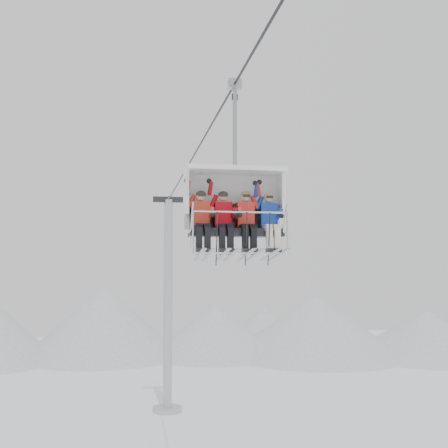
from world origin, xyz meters
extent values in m
cone|color=silver|center=(-5.00, 44.00, 3.50)|extent=(16.00, 16.00, 7.00)
cone|color=silver|center=(6.00, 43.00, 2.50)|extent=(14.00, 14.00, 5.00)
cone|color=silver|center=(16.00, 41.00, 3.00)|extent=(18.00, 18.00, 6.00)
cone|color=silver|center=(27.00, 39.00, 2.25)|extent=(16.00, 16.00, 4.50)
cone|color=silver|center=(12.00, 46.00, 2.25)|extent=(12.00, 12.00, 4.50)
cylinder|color=#AFB2B7|center=(0.00, 22.00, 6.65)|extent=(0.56, 0.56, 13.30)
cylinder|color=#AFB2B7|center=(0.00, 22.00, 0.15)|extent=(1.80, 1.80, 0.30)
cube|color=#29292E|center=(0.00, 22.00, 13.30)|extent=(2.00, 0.35, 0.35)
cylinder|color=#29292E|center=(0.00, 0.00, 13.30)|extent=(0.06, 50.00, 0.06)
cube|color=black|center=(0.00, -1.61, 9.95)|extent=(1.99, 0.55, 0.10)
cube|color=black|center=(0.00, -1.35, 10.29)|extent=(1.99, 0.10, 0.58)
cube|color=#29292E|center=(0.00, -1.61, 9.86)|extent=(2.08, 0.60, 0.08)
cube|color=white|center=(0.00, -1.13, 10.65)|extent=(2.22, 0.10, 1.32)
cube|color=white|center=(0.00, -1.53, 11.31)|extent=(2.22, 0.90, 0.10)
cylinder|color=silver|center=(0.00, -2.16, 10.32)|extent=(2.03, 0.04, 0.04)
cylinder|color=silver|center=(0.00, -2.23, 9.45)|extent=(2.03, 0.04, 0.04)
cylinder|color=#96999E|center=(0.00, -1.51, 12.31)|extent=(0.10, 0.10, 1.99)
cube|color=#96999E|center=(0.00, -1.51, 13.30)|extent=(0.30, 0.18, 0.22)
cube|color=#B52C1B|center=(-0.77, -1.57, 10.31)|extent=(0.38, 0.25, 0.56)
sphere|color=tan|center=(-0.77, -1.61, 10.71)|extent=(0.21, 0.21, 0.21)
cube|color=black|center=(-0.86, -2.01, 9.77)|extent=(0.13, 0.15, 0.45)
cube|color=black|center=(-0.68, -2.01, 9.77)|extent=(0.13, 0.15, 0.45)
cube|color=#AAADB3|center=(-0.86, -2.11, 9.41)|extent=(0.09, 1.69, 0.26)
cube|color=#AAADB3|center=(-0.68, -2.11, 9.41)|extent=(0.09, 1.69, 0.26)
cube|color=#A60911|center=(-0.28, -1.57, 10.31)|extent=(0.38, 0.25, 0.56)
sphere|color=tan|center=(-0.28, -1.61, 10.71)|extent=(0.21, 0.21, 0.21)
cube|color=black|center=(-0.37, -2.01, 9.77)|extent=(0.13, 0.15, 0.45)
cube|color=black|center=(-0.19, -2.01, 9.77)|extent=(0.13, 0.15, 0.45)
cube|color=#AAADB3|center=(-0.37, -2.11, 9.41)|extent=(0.09, 1.69, 0.26)
cube|color=#AAADB3|center=(-0.19, -2.11, 9.41)|extent=(0.09, 1.69, 0.26)
cube|color=red|center=(0.22, -1.57, 10.31)|extent=(0.38, 0.25, 0.56)
sphere|color=tan|center=(0.22, -1.61, 10.71)|extent=(0.21, 0.21, 0.21)
cube|color=black|center=(0.13, -2.01, 9.77)|extent=(0.13, 0.15, 0.45)
cube|color=black|center=(0.31, -2.01, 9.77)|extent=(0.13, 0.15, 0.45)
cube|color=#AAADB3|center=(0.13, -2.11, 9.41)|extent=(0.09, 1.69, 0.26)
cube|color=#AAADB3|center=(0.31, -2.11, 9.41)|extent=(0.09, 1.69, 0.26)
cube|color=#143498|center=(0.75, -1.57, 10.30)|extent=(0.37, 0.25, 0.55)
sphere|color=tan|center=(0.75, -1.61, 10.69)|extent=(0.20, 0.20, 0.20)
cube|color=silver|center=(0.66, -2.01, 9.78)|extent=(0.12, 0.15, 0.44)
cube|color=silver|center=(0.84, -2.01, 9.78)|extent=(0.12, 0.15, 0.44)
cube|color=#AAADB3|center=(0.66, -2.11, 9.42)|extent=(0.08, 1.69, 0.26)
cube|color=#AAADB3|center=(0.84, -2.11, 9.42)|extent=(0.08, 1.69, 0.26)
camera|label=1|loc=(-2.25, -13.78, 9.24)|focal=45.00mm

